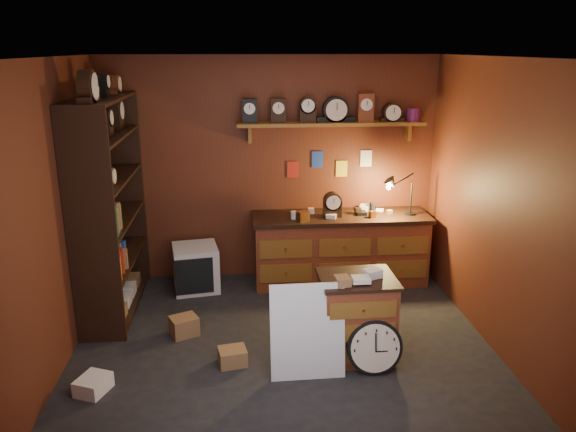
# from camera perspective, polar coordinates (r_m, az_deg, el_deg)

# --- Properties ---
(floor) EXTENTS (4.00, 4.00, 0.00)m
(floor) POSITION_cam_1_polar(r_m,az_deg,el_deg) (5.62, -0.51, -12.85)
(floor) COLOR black
(floor) RESTS_ON ground
(room_shell) EXTENTS (4.02, 3.62, 2.71)m
(room_shell) POSITION_cam_1_polar(r_m,az_deg,el_deg) (5.11, -0.16, 4.83)
(room_shell) COLOR #592615
(room_shell) RESTS_ON ground
(shelving_unit) EXTENTS (0.47, 1.60, 2.58)m
(shelving_unit) POSITION_cam_1_polar(r_m,az_deg,el_deg) (6.21, -18.02, 1.73)
(shelving_unit) COLOR black
(shelving_unit) RESTS_ON ground
(workbench) EXTENTS (2.12, 0.66, 1.36)m
(workbench) POSITION_cam_1_polar(r_m,az_deg,el_deg) (6.86, 5.33, -2.93)
(workbench) COLOR brown
(workbench) RESTS_ON ground
(low_cabinet) EXTENTS (0.70, 0.59, 0.88)m
(low_cabinet) POSITION_cam_1_polar(r_m,az_deg,el_deg) (5.28, 6.95, -9.82)
(low_cabinet) COLOR brown
(low_cabinet) RESTS_ON ground
(big_round_clock) EXTENTS (0.50, 0.16, 0.50)m
(big_round_clock) POSITION_cam_1_polar(r_m,az_deg,el_deg) (5.13, 8.78, -13.05)
(big_round_clock) COLOR black
(big_round_clock) RESTS_ON ground
(white_panel) EXTENTS (0.65, 0.19, 0.86)m
(white_panel) POSITION_cam_1_polar(r_m,az_deg,el_deg) (5.17, 1.96, -15.75)
(white_panel) COLOR silver
(white_panel) RESTS_ON ground
(mini_fridge) EXTENTS (0.59, 0.60, 0.53)m
(mini_fridge) POSITION_cam_1_polar(r_m,az_deg,el_deg) (6.77, -9.35, -5.22)
(mini_fridge) COLOR silver
(mini_fridge) RESTS_ON ground
(floor_box_a) EXTENTS (0.28, 0.25, 0.15)m
(floor_box_a) POSITION_cam_1_polar(r_m,az_deg,el_deg) (5.29, -5.65, -14.03)
(floor_box_a) COLOR olive
(floor_box_a) RESTS_ON ground
(floor_box_b) EXTENTS (0.31, 0.34, 0.14)m
(floor_box_b) POSITION_cam_1_polar(r_m,az_deg,el_deg) (5.17, -19.18, -15.87)
(floor_box_b) COLOR white
(floor_box_b) RESTS_ON ground
(floor_box_c) EXTENTS (0.33, 0.30, 0.19)m
(floor_box_c) POSITION_cam_1_polar(r_m,az_deg,el_deg) (5.83, -10.51, -10.92)
(floor_box_c) COLOR olive
(floor_box_c) RESTS_ON ground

